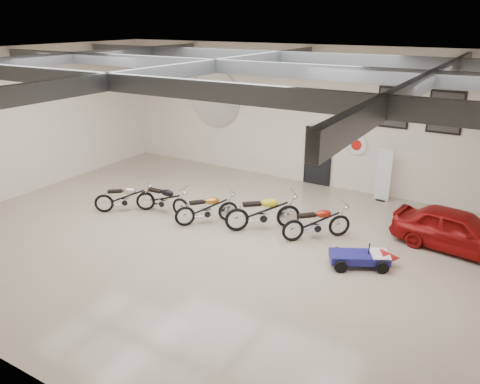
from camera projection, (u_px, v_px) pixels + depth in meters
The scene contains 18 objects.
floor at pixel (218, 242), 12.99m from camera, with size 16.00×12.00×0.01m, color tan.
ceiling at pixel (214, 55), 11.25m from camera, with size 16.00×12.00×0.01m, color slate.
back_wall at pixel (308, 116), 16.94m from camera, with size 16.00×0.02×5.00m, color silver.
left_wall at pixel (21, 122), 15.96m from camera, with size 0.02×12.00×5.00m, color silver.
ceiling_beams at pixel (215, 66), 11.33m from camera, with size 15.80×11.80×0.32m, color #4F5255, non-canonical shape.
door at pixel (318, 157), 17.17m from camera, with size 0.92×0.08×2.10m, color black.
logo_plaque at pixel (215, 99), 18.72m from camera, with size 2.30×0.06×1.16m, color silver, non-canonical shape.
poster_left at pixel (393, 108), 15.26m from camera, with size 1.05×0.08×1.35m, color black, non-canonical shape.
poster_mid at pixel (446, 112), 14.49m from camera, with size 1.05×0.08×1.35m, color black, non-canonical shape.
oil_sign at pixel (357, 145), 16.27m from camera, with size 0.72×0.10×0.72m, color white, non-canonical shape.
banner_stand at pixel (384, 175), 15.63m from camera, with size 0.50×0.20×1.85m, color white, non-canonical shape.
motorcycle_silver at pixel (124, 197), 14.91m from camera, with size 1.86×0.58×0.97m, color silver, non-canonical shape.
motorcycle_black at pixel (163, 198), 14.77m from camera, with size 1.90×0.59×0.99m, color silver, non-canonical shape.
motorcycle_gold at pixel (207, 208), 14.01m from camera, with size 1.91×0.59×0.99m, color silver, non-canonical shape.
motorcycle_yellow at pixel (263, 211), 13.58m from camera, with size 2.19×0.68×1.14m, color silver, non-canonical shape.
motorcycle_red at pixel (317, 222), 13.02m from camera, with size 1.98×0.61×1.03m, color silver, non-canonical shape.
go_kart at pixel (366, 254), 11.62m from camera, with size 1.78×0.80×0.64m, color navy, non-canonical shape.
vintage_car at pixel (457, 230), 12.37m from camera, with size 3.32×1.34×1.13m, color maroon.
Camera 1 is at (6.53, -9.72, 5.84)m, focal length 35.00 mm.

